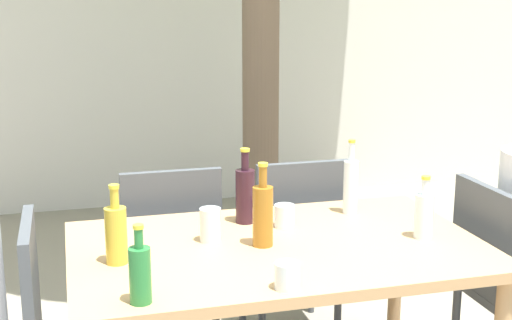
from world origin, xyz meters
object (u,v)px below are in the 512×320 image
object	(u,v)px
patio_chair_3	(295,237)
wine_bottle_3	(245,194)
water_bottle_5	(351,185)
drinking_glass_2	(287,276)
patio_chair_1	(506,278)
amber_bottle_2	(263,214)
water_bottle_4	(424,214)
patio_chair_2	(170,249)
oil_cruet_0	(116,233)
drinking_glass_1	(284,216)
dining_table_front	(277,265)
green_bottle_1	(140,273)
drinking_glass_0	(210,225)

from	to	relation	value
patio_chair_3	wine_bottle_3	bearing A→B (deg)	50.17
water_bottle_5	drinking_glass_2	distance (m)	0.85
patio_chair_1	amber_bottle_2	distance (m)	1.10
water_bottle_4	water_bottle_5	world-z (taller)	water_bottle_5
patio_chair_2	oil_cruet_0	xyz separation A→B (m)	(-0.28, -0.74, 0.35)
patio_chair_2	water_bottle_5	world-z (taller)	water_bottle_5
drinking_glass_1	patio_chair_2	bearing A→B (deg)	126.66
wine_bottle_3	patio_chair_2	bearing A→B (deg)	120.74
dining_table_front	water_bottle_5	world-z (taller)	water_bottle_5
patio_chair_3	green_bottle_1	bearing A→B (deg)	52.18
drinking_glass_0	drinking_glass_2	xyz separation A→B (m)	(0.14, -0.49, -0.02)
green_bottle_1	water_bottle_5	bearing A→B (deg)	35.31
patio_chair_2	patio_chair_3	distance (m)	0.60
patio_chair_1	dining_table_front	bearing A→B (deg)	90.00
oil_cruet_0	amber_bottle_2	distance (m)	0.53
dining_table_front	wine_bottle_3	world-z (taller)	wine_bottle_3
drinking_glass_0	drinking_glass_2	size ratio (longest dim) A/B	1.50
green_bottle_1	patio_chair_2	bearing A→B (deg)	77.57
patio_chair_2	wine_bottle_3	bearing A→B (deg)	120.74
dining_table_front	patio_chair_3	xyz separation A→B (m)	(0.30, 0.70, -0.16)
drinking_glass_0	patio_chair_3	bearing A→B (deg)	48.70
oil_cruet_0	water_bottle_4	world-z (taller)	oil_cruet_0
water_bottle_5	drinking_glass_2	world-z (taller)	water_bottle_5
oil_cruet_0	patio_chair_1	bearing A→B (deg)	1.35
amber_bottle_2	water_bottle_5	world-z (taller)	water_bottle_5
drinking_glass_0	patio_chair_1	bearing A→B (deg)	-4.52
patio_chair_2	drinking_glass_1	world-z (taller)	patio_chair_2
oil_cruet_0	drinking_glass_1	bearing A→B (deg)	18.27
drinking_glass_1	drinking_glass_2	bearing A→B (deg)	-106.65
green_bottle_1	drinking_glass_1	distance (m)	0.84
dining_table_front	green_bottle_1	size ratio (longest dim) A/B	6.17
patio_chair_3	drinking_glass_1	bearing A→B (deg)	67.31
drinking_glass_0	drinking_glass_2	bearing A→B (deg)	-73.93
green_bottle_1	drinking_glass_2	distance (m)	0.45
patio_chair_1	drinking_glass_0	distance (m)	1.26
green_bottle_1	water_bottle_5	xyz separation A→B (m)	(0.95, 0.67, 0.03)
patio_chair_1	drinking_glass_2	bearing A→B (deg)	110.24
water_bottle_4	water_bottle_5	distance (m)	0.39
patio_chair_1	amber_bottle_2	bearing A→B (deg)	90.01
green_bottle_1	drinking_glass_1	bearing A→B (deg)	42.16
amber_bottle_2	drinking_glass_0	xyz separation A→B (m)	(-0.17, 0.10, -0.06)
oil_cruet_0	drinking_glass_1	xyz separation A→B (m)	(0.67, 0.22, -0.06)
patio_chair_1	amber_bottle_2	xyz separation A→B (m)	(-1.04, -0.00, 0.36)
patio_chair_3	water_bottle_5	distance (m)	0.56
water_bottle_4	drinking_glass_0	xyz separation A→B (m)	(-0.78, 0.17, -0.03)
oil_cruet_0	water_bottle_4	size ratio (longest dim) A/B	1.15
wine_bottle_3	water_bottle_4	world-z (taller)	wine_bottle_3
dining_table_front	water_bottle_4	size ratio (longest dim) A/B	6.28
dining_table_front	patio_chair_1	distance (m)	1.00
patio_chair_3	drinking_glass_2	size ratio (longest dim) A/B	10.98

